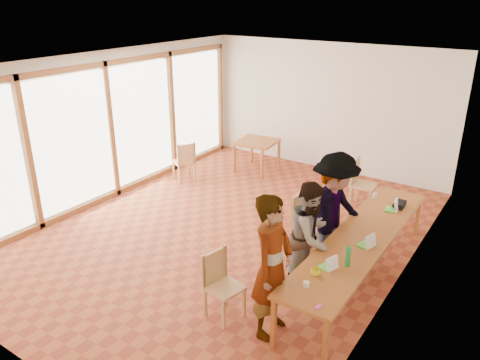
# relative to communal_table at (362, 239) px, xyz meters

# --- Properties ---
(ground) EXTENTS (8.00, 8.00, 0.00)m
(ground) POSITION_rel_communal_table_xyz_m (-2.50, 0.19, -0.70)
(ground) COLOR #9B4825
(ground) RESTS_ON ground
(wall_back) EXTENTS (6.00, 0.10, 3.00)m
(wall_back) POSITION_rel_communal_table_xyz_m (-2.50, 4.19, 0.80)
(wall_back) COLOR silver
(wall_back) RESTS_ON ground
(wall_front) EXTENTS (6.00, 0.10, 3.00)m
(wall_front) POSITION_rel_communal_table_xyz_m (-2.50, -3.81, 0.80)
(wall_front) COLOR silver
(wall_front) RESTS_ON ground
(wall_right) EXTENTS (0.10, 8.00, 3.00)m
(wall_right) POSITION_rel_communal_table_xyz_m (0.50, 0.19, 0.80)
(wall_right) COLOR silver
(wall_right) RESTS_ON ground
(window_wall) EXTENTS (0.10, 8.00, 3.00)m
(window_wall) POSITION_rel_communal_table_xyz_m (-5.46, 0.19, 0.80)
(window_wall) COLOR white
(window_wall) RESTS_ON ground
(ceiling) EXTENTS (6.00, 8.00, 0.04)m
(ceiling) POSITION_rel_communal_table_xyz_m (-2.50, 0.19, 2.32)
(ceiling) COLOR white
(ceiling) RESTS_ON wall_back
(communal_table) EXTENTS (0.80, 4.00, 0.75)m
(communal_table) POSITION_rel_communal_table_xyz_m (0.00, 0.00, 0.00)
(communal_table) COLOR #A55324
(communal_table) RESTS_ON ground
(side_table) EXTENTS (0.90, 0.90, 0.75)m
(side_table) POSITION_rel_communal_table_xyz_m (-3.74, 3.08, -0.03)
(side_table) COLOR #A55324
(side_table) RESTS_ON ground
(chair_near) EXTENTS (0.50, 0.50, 0.49)m
(chair_near) POSITION_rel_communal_table_xyz_m (-1.27, -1.78, -0.14)
(chair_near) COLOR tan
(chair_near) RESTS_ON ground
(chair_mid) EXTENTS (0.43, 0.43, 0.45)m
(chair_mid) POSITION_rel_communal_table_xyz_m (-0.93, 0.18, -0.18)
(chair_mid) COLOR tan
(chair_mid) RESTS_ON ground
(chair_far) EXTENTS (0.53, 0.53, 0.55)m
(chair_far) POSITION_rel_communal_table_xyz_m (-1.11, 0.32, -0.07)
(chair_far) COLOR tan
(chair_far) RESTS_ON ground
(chair_empty) EXTENTS (0.47, 0.47, 0.52)m
(chair_empty) POSITION_rel_communal_table_xyz_m (-0.99, 2.54, -0.11)
(chair_empty) COLOR tan
(chair_empty) RESTS_ON ground
(chair_spare) EXTENTS (0.58, 0.58, 0.49)m
(chair_spare) POSITION_rel_communal_table_xyz_m (-4.71, 1.58, -0.14)
(chair_spare) COLOR tan
(chair_spare) RESTS_ON ground
(person_near) EXTENTS (0.50, 0.72, 1.90)m
(person_near) POSITION_rel_communal_table_xyz_m (-0.52, -1.70, 0.25)
(person_near) COLOR gray
(person_near) RESTS_ON ground
(person_mid) EXTENTS (0.63, 0.81, 1.65)m
(person_mid) POSITION_rel_communal_table_xyz_m (-0.56, -0.55, 0.12)
(person_mid) COLOR gray
(person_mid) RESTS_ON ground
(person_far) EXTENTS (0.95, 1.35, 1.90)m
(person_far) POSITION_rel_communal_table_xyz_m (-0.50, 0.10, 0.25)
(person_far) COLOR gray
(person_far) RESTS_ON ground
(laptop_near) EXTENTS (0.24, 0.26, 0.18)m
(laptop_near) POSITION_rel_communal_table_xyz_m (-0.04, -1.05, 0.10)
(laptop_near) COLOR #5BCF40
(laptop_near) RESTS_ON communal_table
(laptop_mid) EXTENTS (0.25, 0.27, 0.19)m
(laptop_mid) POSITION_rel_communal_table_xyz_m (0.17, -0.24, 0.10)
(laptop_mid) COLOR #5BCF40
(laptop_mid) RESTS_ON communal_table
(laptop_far) EXTENTS (0.23, 0.25, 0.19)m
(laptop_far) POSITION_rel_communal_table_xyz_m (0.11, 1.11, 0.10)
(laptop_far) COLOR #5BCF40
(laptop_far) RESTS_ON communal_table
(yellow_mug) EXTENTS (0.14, 0.14, 0.09)m
(yellow_mug) POSITION_rel_communal_table_xyz_m (-0.13, -1.30, 0.09)
(yellow_mug) COLOR yellow
(yellow_mug) RESTS_ON communal_table
(green_bottle) EXTENTS (0.07, 0.07, 0.28)m
(green_bottle) POSITION_rel_communal_table_xyz_m (0.13, -0.88, 0.19)
(green_bottle) COLOR #208139
(green_bottle) RESTS_ON communal_table
(clear_glass) EXTENTS (0.07, 0.07, 0.09)m
(clear_glass) POSITION_rel_communal_table_xyz_m (-0.31, 1.41, 0.09)
(clear_glass) COLOR silver
(clear_glass) RESTS_ON communal_table
(condiment_cup) EXTENTS (0.08, 0.08, 0.06)m
(condiment_cup) POSITION_rel_communal_table_xyz_m (-0.11, -1.57, 0.08)
(condiment_cup) COLOR white
(condiment_cup) RESTS_ON communal_table
(pink_phone) EXTENTS (0.05, 0.10, 0.01)m
(pink_phone) POSITION_rel_communal_table_xyz_m (0.18, -1.86, 0.05)
(pink_phone) COLOR #E8419D
(pink_phone) RESTS_ON communal_table
(black_pouch) EXTENTS (0.16, 0.26, 0.09)m
(black_pouch) POSITION_rel_communal_table_xyz_m (0.15, 1.30, 0.09)
(black_pouch) COLOR black
(black_pouch) RESTS_ON communal_table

